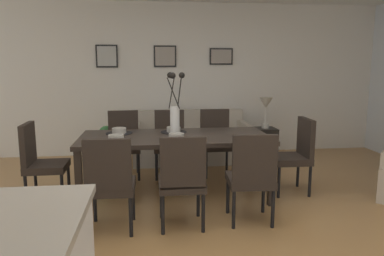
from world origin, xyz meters
name	(u,v)px	position (x,y,z in m)	size (l,w,h in m)	color
ground_plane	(203,231)	(0.00, 0.00, 0.00)	(9.00, 9.00, 0.00)	#A87A47
back_wall_panel	(176,80)	(0.00, 3.25, 1.30)	(9.00, 0.10, 2.60)	silver
dining_table	(175,141)	(-0.19, 1.00, 0.67)	(2.20, 0.98, 0.74)	black
dining_chair_near_left	(110,180)	(-0.86, 0.09, 0.51)	(0.45, 0.45, 0.92)	black
dining_chair_near_right	(124,140)	(-0.84, 1.90, 0.51)	(0.47, 0.47, 0.92)	black
dining_chair_far_left	(182,177)	(-0.19, 0.09, 0.51)	(0.44, 0.44, 0.92)	black
dining_chair_far_right	(170,140)	(-0.20, 1.88, 0.51)	(0.45, 0.45, 0.92)	black
dining_chair_mid_left	(252,174)	(0.50, 0.13, 0.51)	(0.47, 0.47, 0.92)	black
dining_chair_mid_right	(216,138)	(0.47, 1.90, 0.51)	(0.45, 0.45, 0.92)	black
dining_chair_head_west	(39,159)	(-1.72, 0.97, 0.51)	(0.45, 0.45, 0.92)	black
dining_chair_head_east	(296,152)	(1.30, 0.97, 0.51)	(0.45, 0.45, 0.92)	black
centerpiece_vase	(175,112)	(-0.18, 1.00, 1.02)	(0.21, 0.23, 0.73)	white
placemat_near_left	(116,140)	(-0.85, 0.77, 0.74)	(0.32, 0.32, 0.01)	black
bowl_near_left	(116,137)	(-0.85, 0.77, 0.78)	(0.17, 0.17, 0.07)	#B2ADA3
placemat_near_right	(119,133)	(-0.85, 1.22, 0.74)	(0.32, 0.32, 0.01)	black
bowl_near_right	(119,130)	(-0.85, 1.22, 0.78)	(0.17, 0.17, 0.07)	#B2ADA3
placemat_far_left	(176,139)	(-0.19, 0.77, 0.74)	(0.32, 0.32, 0.01)	black
bowl_far_left	(176,136)	(-0.19, 0.77, 0.78)	(0.17, 0.17, 0.07)	#B2ADA3
placemat_far_right	(174,132)	(-0.19, 1.22, 0.74)	(0.32, 0.32, 0.01)	black
bowl_far_right	(174,129)	(-0.19, 1.22, 0.78)	(0.17, 0.17, 0.07)	#B2ADA3
sofa	(191,143)	(0.20, 2.70, 0.28)	(1.87, 0.84, 0.80)	#B2A899
side_table	(265,143)	(1.43, 2.61, 0.26)	(0.36, 0.36, 0.52)	black
table_lamp	(266,106)	(1.43, 2.61, 0.89)	(0.22, 0.22, 0.51)	beige
framed_picture_left	(107,56)	(-1.16, 3.18, 1.70)	(0.36, 0.03, 0.38)	black
framed_picture_center	(165,56)	(-0.19, 3.18, 1.70)	(0.38, 0.03, 0.36)	black
framed_picture_right	(221,56)	(0.79, 3.18, 1.70)	(0.41, 0.03, 0.29)	black
potted_plant	(104,145)	(-1.16, 2.26, 0.37)	(0.36, 0.36, 0.67)	silver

